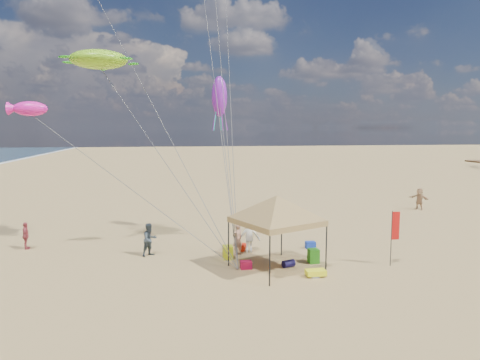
# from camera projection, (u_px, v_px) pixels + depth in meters

# --- Properties ---
(ground) EXTENTS (280.00, 280.00, 0.00)m
(ground) POSITION_uv_depth(u_px,v_px,m) (250.00, 273.00, 20.32)
(ground) COLOR tan
(ground) RESTS_ON ground
(canopy_tent) EXTENTS (6.07, 6.07, 4.10)m
(canopy_tent) POSITION_uv_depth(u_px,v_px,m) (277.00, 198.00, 20.52)
(canopy_tent) COLOR black
(canopy_tent) RESTS_ON ground
(feather_flag) EXTENTS (0.42, 0.04, 2.74)m
(feather_flag) POSITION_uv_depth(u_px,v_px,m) (395.00, 229.00, 21.18)
(feather_flag) COLOR black
(feather_flag) RESTS_ON ground
(cooler_red) EXTENTS (0.54, 0.38, 0.38)m
(cooler_red) POSITION_uv_depth(u_px,v_px,m) (246.00, 265.00, 20.92)
(cooler_red) COLOR #A30D33
(cooler_red) RESTS_ON ground
(cooler_blue) EXTENTS (0.54, 0.38, 0.38)m
(cooler_blue) POSITION_uv_depth(u_px,v_px,m) (310.00, 245.00, 24.51)
(cooler_blue) COLOR #1534AA
(cooler_blue) RESTS_ON ground
(bag_navy) EXTENTS (0.69, 0.54, 0.36)m
(bag_navy) POSITION_uv_depth(u_px,v_px,m) (289.00, 264.00, 21.16)
(bag_navy) COLOR #120E3D
(bag_navy) RESTS_ON ground
(bag_orange) EXTENTS (0.54, 0.69, 0.36)m
(bag_orange) POSITION_uv_depth(u_px,v_px,m) (243.00, 247.00, 24.06)
(bag_orange) COLOR red
(bag_orange) RESTS_ON ground
(chair_green) EXTENTS (0.50, 0.50, 0.70)m
(chair_green) POSITION_uv_depth(u_px,v_px,m) (313.00, 256.00, 21.86)
(chair_green) COLOR #2B8C19
(chair_green) RESTS_ON ground
(chair_yellow) EXTENTS (0.50, 0.50, 0.70)m
(chair_yellow) POSITION_uv_depth(u_px,v_px,m) (228.00, 252.00, 22.47)
(chair_yellow) COLOR #CFDE18
(chair_yellow) RESTS_ON ground
(crate_grey) EXTENTS (0.34, 0.30, 0.28)m
(crate_grey) POSITION_uv_depth(u_px,v_px,m) (315.00, 274.00, 19.71)
(crate_grey) COLOR slate
(crate_grey) RESTS_ON ground
(beach_cart) EXTENTS (0.90, 0.50, 0.24)m
(beach_cart) POSITION_uv_depth(u_px,v_px,m) (316.00, 272.00, 19.81)
(beach_cart) COLOR #F0F91B
(beach_cart) RESTS_ON ground
(person_near_a) EXTENTS (0.74, 0.66, 1.69)m
(person_near_a) POSITION_uv_depth(u_px,v_px,m) (237.00, 239.00, 23.16)
(person_near_a) COLOR tan
(person_near_a) RESTS_ON ground
(person_near_b) EXTENTS (1.07, 1.04, 1.74)m
(person_near_b) POSITION_uv_depth(u_px,v_px,m) (150.00, 240.00, 22.99)
(person_near_b) COLOR #364249
(person_near_b) RESTS_ON ground
(person_near_c) EXTENTS (1.28, 0.83, 1.87)m
(person_near_c) POSITION_uv_depth(u_px,v_px,m) (249.00, 235.00, 23.65)
(person_near_c) COLOR white
(person_near_c) RESTS_ON ground
(person_far_a) EXTENTS (0.52, 0.94, 1.52)m
(person_far_a) POSITION_uv_depth(u_px,v_px,m) (26.00, 236.00, 24.27)
(person_far_a) COLOR #AC4248
(person_far_a) RESTS_ON ground
(person_far_c) EXTENTS (1.37, 1.69, 1.80)m
(person_far_c) POSITION_uv_depth(u_px,v_px,m) (419.00, 199.00, 36.05)
(person_far_c) COLOR tan
(person_far_c) RESTS_ON ground
(turtle_kite) EXTENTS (3.60, 3.20, 1.01)m
(turtle_kite) POSITION_uv_depth(u_px,v_px,m) (99.00, 60.00, 23.16)
(turtle_kite) COLOR #7EC91B
(turtle_kite) RESTS_ON ground
(fish_kite) EXTENTS (1.87, 1.30, 0.76)m
(fish_kite) POSITION_uv_depth(u_px,v_px,m) (30.00, 109.00, 22.52)
(fish_kite) COLOR #FE19AC
(fish_kite) RESTS_ON ground
(squid_kite) EXTENTS (1.02, 1.02, 2.44)m
(squid_kite) POSITION_uv_depth(u_px,v_px,m) (219.00, 96.00, 26.67)
(squid_kite) COLOR purple
(squid_kite) RESTS_ON ground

